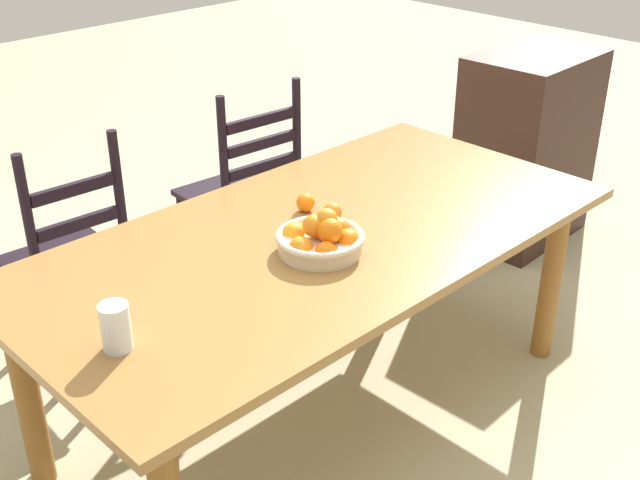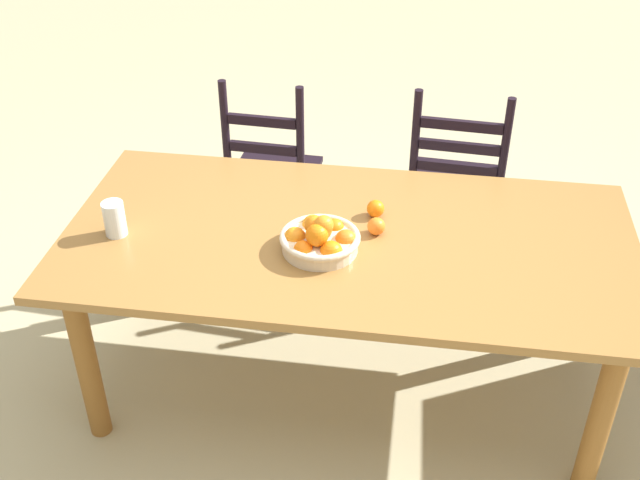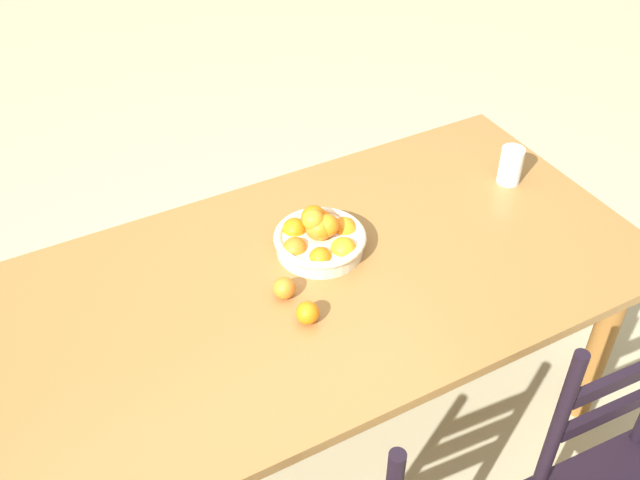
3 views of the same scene
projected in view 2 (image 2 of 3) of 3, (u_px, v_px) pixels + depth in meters
The scene contains 8 objects.
ground_plane at pixel (345, 384), 3.16m from camera, with size 12.00×12.00×0.00m, color tan.
dining_table at pixel (348, 257), 2.81m from camera, with size 2.02×1.01×0.73m.
chair_near_window at pixel (272, 177), 3.67m from camera, with size 0.41×0.41×0.96m.
chair_by_cabinet at pixel (455, 186), 3.57m from camera, with size 0.46×0.46×0.97m.
fruit_bowl at pixel (320, 238), 2.65m from camera, with size 0.28×0.28×0.15m.
orange_loose_0 at pixel (376, 209), 2.84m from camera, with size 0.06×0.06×0.06m, color orange.
orange_loose_1 at pixel (376, 226), 2.75m from camera, with size 0.06×0.06×0.06m, color orange.
drinking_glass at pixel (114, 219), 2.73m from camera, with size 0.08×0.08×0.13m, color silver.
Camera 2 is at (0.24, -2.27, 2.27)m, focal length 43.79 mm.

